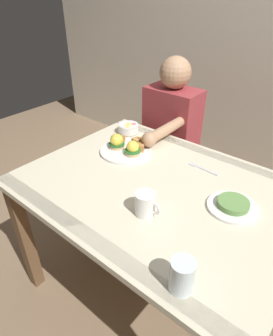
{
  "coord_description": "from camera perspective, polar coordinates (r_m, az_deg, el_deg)",
  "views": [
    {
      "loc": [
        0.59,
        -0.85,
        1.49
      ],
      "look_at": [
        -0.12,
        0.0,
        0.78
      ],
      "focal_mm": 30.78,
      "sensor_mm": 36.0,
      "label": 1
    }
  ],
  "objects": [
    {
      "name": "ground_plane",
      "position": [
        1.81,
        3.17,
        -22.61
      ],
      "size": [
        6.0,
        6.0,
        0.0
      ],
      "primitive_type": "plane",
      "color": "#7F664C"
    },
    {
      "name": "dining_table",
      "position": [
        1.34,
        3.99,
        -7.05
      ],
      "size": [
        1.2,
        0.9,
        0.74
      ],
      "color": "beige",
      "rests_on": "ground_plane"
    },
    {
      "name": "eggs_benedict_plate",
      "position": [
        1.51,
        -2.08,
        4.03
      ],
      "size": [
        0.27,
        0.27,
        0.09
      ],
      "color": "white",
      "rests_on": "dining_table"
    },
    {
      "name": "fruit_bowl",
      "position": [
        1.71,
        -1.6,
        7.86
      ],
      "size": [
        0.12,
        0.12,
        0.06
      ],
      "color": "white",
      "rests_on": "dining_table"
    },
    {
      "name": "coffee_mug",
      "position": [
        1.1,
        1.84,
        -7.01
      ],
      "size": [
        0.11,
        0.08,
        0.09
      ],
      "color": "white",
      "rests_on": "dining_table"
    },
    {
      "name": "fork",
      "position": [
        1.42,
        12.75,
        -0.05
      ],
      "size": [
        0.16,
        0.03,
        0.0
      ],
      "color": "silver",
      "rests_on": "dining_table"
    },
    {
      "name": "water_glass_near",
      "position": [
        0.88,
        8.96,
        -20.53
      ],
      "size": [
        0.07,
        0.07,
        0.11
      ],
      "color": "silver",
      "rests_on": "dining_table"
    },
    {
      "name": "side_plate",
      "position": [
        1.2,
        18.52,
        -7.06
      ],
      "size": [
        0.2,
        0.2,
        0.04
      ],
      "color": "white",
      "rests_on": "dining_table"
    },
    {
      "name": "diner_person",
      "position": [
        1.92,
        6.45,
        6.56
      ],
      "size": [
        0.34,
        0.54,
        1.14
      ],
      "color": "#33333D",
      "rests_on": "ground_plane"
    }
  ]
}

